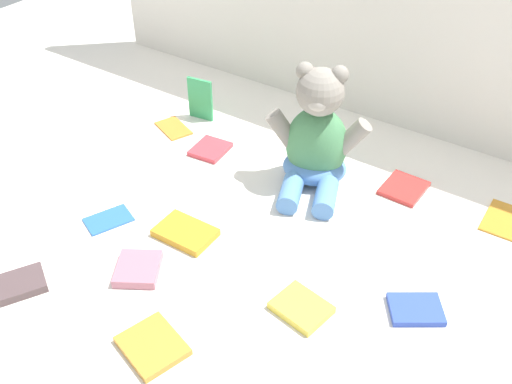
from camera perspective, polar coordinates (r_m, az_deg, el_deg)
ground_plane at (r=1.37m, az=2.11°, el=-1.05°), size 3.20×3.20×0.00m
teddy_bear at (r=1.38m, az=5.95°, el=4.98°), size 0.25×0.26×0.30m
book_case_0 at (r=1.26m, az=-22.17°, el=-8.39°), size 0.11×0.12×0.02m
book_case_1 at (r=1.45m, az=14.35°, el=0.37°), size 0.10×0.11×0.01m
book_case_2 at (r=1.17m, az=15.45°, el=-11.07°), size 0.12×0.12×0.01m
book_case_3 at (r=1.29m, az=-6.97°, el=-3.98°), size 0.13×0.09×0.02m
book_case_4 at (r=1.13m, az=4.48°, el=-11.28°), size 0.12×0.10×0.02m
book_case_5 at (r=1.43m, az=23.48°, el=-2.56°), size 0.10×0.13×0.01m
book_case_6 at (r=1.65m, az=-8.13°, el=6.30°), size 0.13×0.10×0.01m
book_case_7 at (r=1.55m, az=-4.51°, el=4.23°), size 0.09×0.10×0.01m
book_case_8 at (r=1.22m, az=-11.54°, el=-7.42°), size 0.12×0.13×0.02m
book_case_9 at (r=1.36m, az=-14.32°, el=-2.58°), size 0.10×0.12×0.01m
book_case_10 at (r=1.66m, az=-5.50°, el=9.08°), size 0.08×0.02×0.12m
book_case_11 at (r=1.09m, az=-10.15°, el=-14.68°), size 0.14×0.13×0.01m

